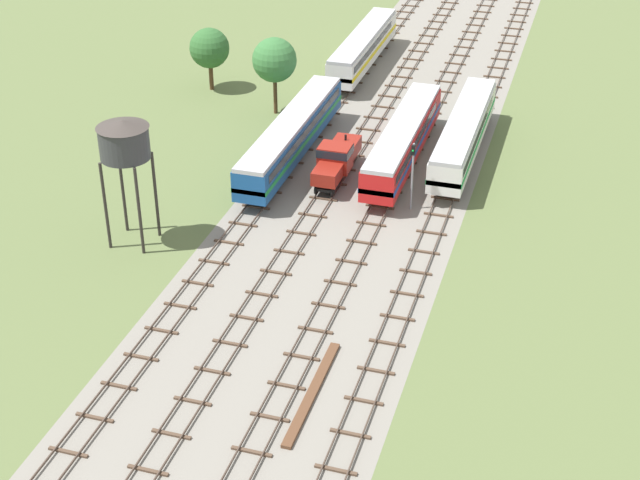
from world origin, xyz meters
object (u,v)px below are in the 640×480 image
diesel_railcar_centre_left_mid (403,139)px  diesel_railcar_far_left_far (363,46)px  passenger_coach_far_left_near (292,134)px  shunter_loco_left_nearest (336,158)px  signal_post_nearest (412,168)px  water_tower (124,142)px  diesel_railcar_centre_midfar (464,132)px

diesel_railcar_centre_left_mid → diesel_railcar_far_left_far: 25.26m
passenger_coach_far_left_near → diesel_railcar_far_left_far: 25.18m
shunter_loco_left_nearest → signal_post_nearest: signal_post_nearest is taller
passenger_coach_far_left_near → water_tower: (-7.00, -17.21, 5.77)m
diesel_railcar_centre_midfar → diesel_railcar_far_left_far: same height
shunter_loco_left_nearest → diesel_railcar_far_left_far: 28.11m
diesel_railcar_centre_midfar → diesel_railcar_far_left_far: bearing=125.8°
diesel_railcar_centre_midfar → signal_post_nearest: signal_post_nearest is taller
shunter_loco_left_nearest → water_tower: water_tower is taller
shunter_loco_left_nearest → diesel_railcar_far_left_far: diesel_railcar_far_left_far is taller
diesel_railcar_centre_midfar → passenger_coach_far_left_near: bearing=-161.4°
diesel_railcar_centre_left_mid → passenger_coach_far_left_near: bearing=-169.1°
shunter_loco_left_nearest → water_tower: 19.95m
water_tower → diesel_railcar_centre_left_mid: bearing=48.8°
shunter_loco_left_nearest → water_tower: (-11.87, -14.71, 6.38)m
water_tower → diesel_railcar_centre_midfar: bearing=45.7°
diesel_railcar_far_left_far → water_tower: size_ratio=2.04×
diesel_railcar_centre_midfar → diesel_railcar_far_left_far: (-14.60, 20.27, 0.00)m
diesel_railcar_centre_left_mid → signal_post_nearest: bearing=-72.7°
signal_post_nearest → passenger_coach_far_left_near: bearing=154.0°
passenger_coach_far_left_near → water_tower: bearing=-112.1°
signal_post_nearest → diesel_railcar_far_left_far: bearing=111.4°
shunter_loco_left_nearest → signal_post_nearest: 8.24m
diesel_railcar_centre_left_mid → diesel_railcar_centre_midfar: 5.74m
diesel_railcar_centre_left_mid → diesel_railcar_far_left_far: bearing=112.7°
diesel_railcar_centre_midfar → water_tower: size_ratio=2.04×
diesel_railcar_centre_midfar → signal_post_nearest: 11.18m
shunter_loco_left_nearest → passenger_coach_far_left_near: 5.51m
shunter_loco_left_nearest → signal_post_nearest: size_ratio=1.45×
water_tower → signal_post_nearest: 22.73m
passenger_coach_far_left_near → shunter_loco_left_nearest: bearing=-27.2°
diesel_railcar_far_left_far → diesel_railcar_centre_left_mid: bearing=-67.3°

